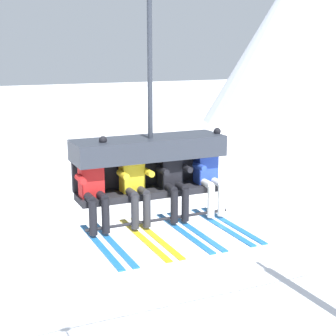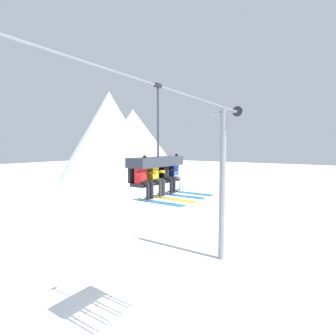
% 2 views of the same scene
% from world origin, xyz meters
% --- Properties ---
extents(mountain_peak_central, '(20.82, 20.82, 17.98)m').
position_xyz_m(mountain_peak_central, '(32.70, 35.50, 8.99)').
color(mountain_peak_central, silver).
rests_on(mountain_peak_central, ground_plane).
extents(chairlift_chair, '(2.23, 0.74, 3.46)m').
position_xyz_m(chairlift_chair, '(0.36, -0.73, 6.01)').
color(chairlift_chair, '#232328').
extents(skier_red, '(0.48, 1.70, 1.34)m').
position_xyz_m(skier_red, '(-0.54, -0.94, 5.71)').
color(skier_red, red).
extents(skier_yellow, '(0.46, 1.70, 1.23)m').
position_xyz_m(skier_yellow, '(0.06, -0.95, 5.69)').
color(skier_yellow, yellow).
extents(skier_black, '(0.46, 1.70, 1.23)m').
position_xyz_m(skier_black, '(0.66, -0.95, 5.69)').
color(skier_black, black).
extents(skier_blue, '(0.48, 1.70, 1.34)m').
position_xyz_m(skier_blue, '(1.26, -0.94, 5.71)').
color(skier_blue, '#2847B7').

